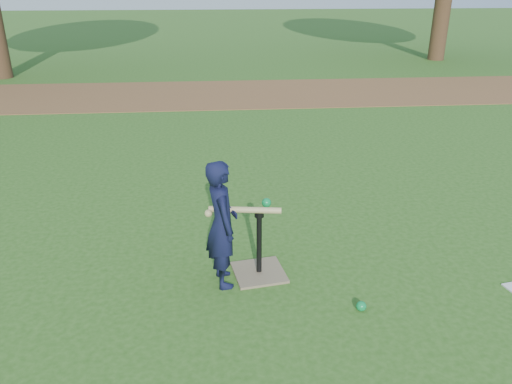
{
  "coord_description": "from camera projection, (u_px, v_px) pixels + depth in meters",
  "views": [
    {
      "loc": [
        -0.63,
        -3.61,
        2.39
      ],
      "look_at": [
        -0.26,
        0.41,
        0.65
      ],
      "focal_mm": 35.0,
      "sensor_mm": 36.0,
      "label": 1
    }
  ],
  "objects": [
    {
      "name": "ground",
      "position": [
        291.0,
        279.0,
        4.3
      ],
      "size": [
        80.0,
        80.0,
        0.0
      ],
      "primitive_type": "plane",
      "color": "#285116",
      "rests_on": "ground"
    },
    {
      "name": "dirt_strip",
      "position": [
        239.0,
        93.0,
        11.16
      ],
      "size": [
        24.0,
        3.0,
        0.01
      ],
      "primitive_type": "cube",
      "color": "brown",
      "rests_on": "ground"
    },
    {
      "name": "child",
      "position": [
        222.0,
        224.0,
        4.05
      ],
      "size": [
        0.33,
        0.44,
        1.09
      ],
      "primitive_type": "imported",
      "rotation": [
        0.0,
        0.0,
        1.75
      ],
      "color": "black",
      "rests_on": "ground"
    },
    {
      "name": "wiffle_ball_ground",
      "position": [
        361.0,
        306.0,
        3.87
      ],
      "size": [
        0.08,
        0.08,
        0.08
      ],
      "primitive_type": "sphere",
      "color": "#0B7F3C",
      "rests_on": "ground"
    },
    {
      "name": "batting_tee",
      "position": [
        259.0,
        263.0,
        4.33
      ],
      "size": [
        0.49,
        0.49,
        0.61
      ],
      "color": "#7C694F",
      "rests_on": "ground"
    },
    {
      "name": "swing_action",
      "position": [
        246.0,
        209.0,
        4.12
      ],
      "size": [
        0.63,
        0.21,
        0.08
      ],
      "color": "tan",
      "rests_on": "ground"
    }
  ]
}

